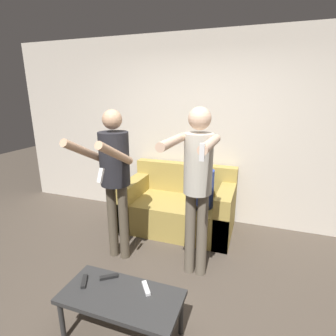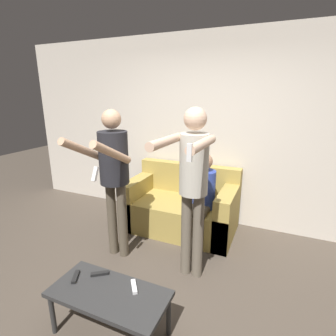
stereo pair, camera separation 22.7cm
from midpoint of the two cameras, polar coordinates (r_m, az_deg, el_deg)
ground_plane at (r=2.75m, az=-1.63°, el=-27.50°), size 14.00×14.00×0.00m
wall_back at (r=3.87m, az=10.65°, el=7.74°), size 6.40×0.06×2.70m
couch at (r=3.81m, az=4.64°, el=-8.69°), size 1.52×0.86×0.88m
person_standing_left at (r=2.93m, az=-9.72°, el=-0.13°), size 0.45×0.75×1.73m
person_standing_right at (r=2.55m, az=7.96°, el=-2.05°), size 0.40×0.77×1.77m
person_seated at (r=3.41m, az=9.29°, el=-5.64°), size 0.31×0.53×1.17m
coffee_table at (r=2.31m, az=-9.69°, el=-25.95°), size 0.94×0.45×0.40m
remote_near at (r=2.46m, az=-16.83°, el=-21.78°), size 0.10×0.15×0.02m
remote_mid at (r=2.28m, az=-4.33°, el=-24.42°), size 0.12×0.14×0.02m
remote_far at (r=2.44m, az=-11.89°, el=-21.64°), size 0.14×0.12×0.02m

